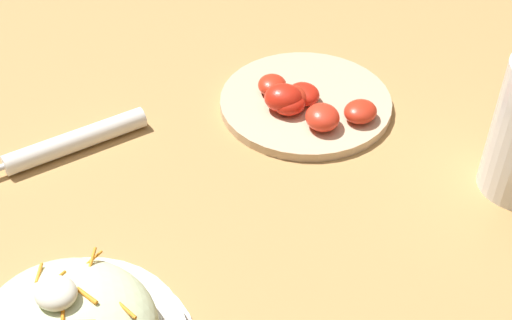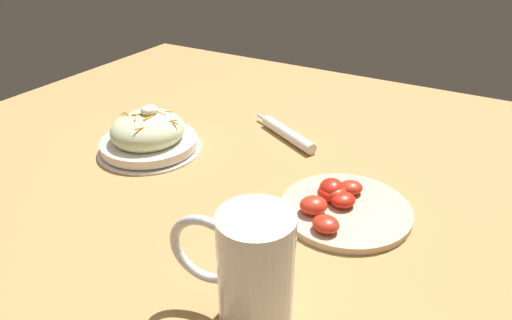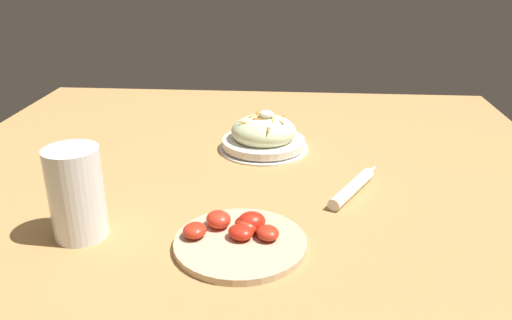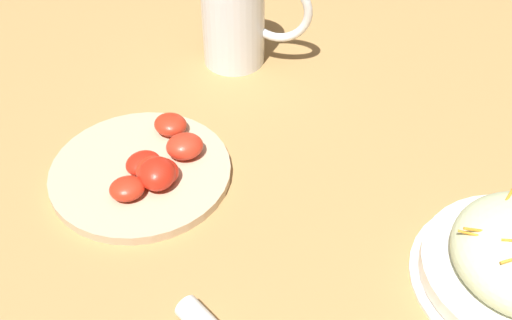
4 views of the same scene
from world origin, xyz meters
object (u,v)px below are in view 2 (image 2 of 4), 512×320
at_px(beer_mug, 253,277).
at_px(salad_plate, 148,136).
at_px(napkin_roll, 287,134).
at_px(tomato_plate, 341,206).

bearing_deg(beer_mug, salad_plate, -124.32).
xyz_separation_m(beer_mug, napkin_roll, (-0.48, -0.19, -0.06)).
bearing_deg(napkin_roll, tomato_plate, 44.61).
relative_size(beer_mug, napkin_roll, 0.83).
bearing_deg(beer_mug, napkin_roll, -158.33).
relative_size(napkin_roll, tomato_plate, 0.87).
bearing_deg(salad_plate, tomato_plate, 88.31).
relative_size(salad_plate, tomato_plate, 0.99).
xyz_separation_m(salad_plate, beer_mug, (0.28, 0.42, 0.04)).
bearing_deg(salad_plate, napkin_roll, 130.00).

